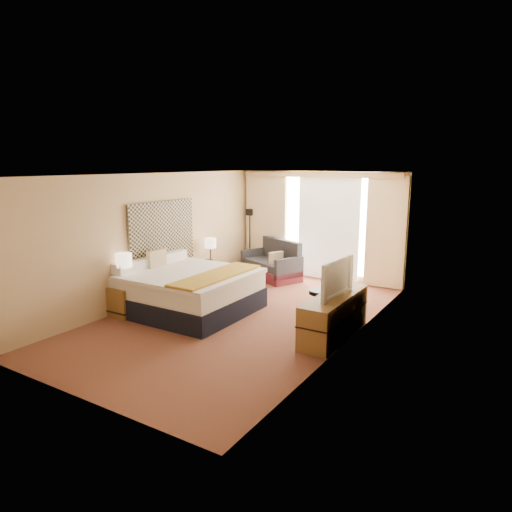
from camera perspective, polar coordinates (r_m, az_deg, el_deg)
The scene contains 21 objects.
floor at distance 8.52m, azimuth -1.91°, elevation -7.60°, with size 4.20×7.00×0.02m, color #59191C.
ceiling at distance 8.05m, azimuth -2.04°, elevation 10.15°, with size 4.20×7.00×0.02m, color silver.
wall_back at distance 11.23m, azimuth 7.99°, elevation 3.82°, with size 4.20×0.02×2.60m, color tan.
wall_front at distance 5.69m, azimuth -21.94°, elevation -4.59°, with size 4.20×0.02×2.60m, color tan.
wall_left at distance 9.50m, azimuth -12.59°, elevation 2.22°, with size 0.02×7.00×2.60m, color tan.
wall_right at distance 7.26m, azimuth 11.97°, elevation -0.61°, with size 0.02×7.00×2.60m, color tan.
headboard at distance 9.61m, azimuth -11.58°, elevation 2.26°, with size 0.06×1.85×1.50m, color black.
nightstand_left at distance 8.86m, azimuth -15.96°, elevation -5.44°, with size 0.45×0.52×0.55m, color olive.
nightstand_right at distance 10.62m, azimuth -6.00°, elevation -2.21°, with size 0.45×0.52×0.55m, color olive.
media_dresser at distance 7.60m, azimuth 9.74°, elevation -7.40°, with size 0.50×1.80×0.70m, color olive.
window at distance 11.10m, azimuth 9.11°, elevation 3.80°, with size 2.30×0.02×2.30m, color white.
curtains at distance 11.12m, azimuth 7.75°, elevation 4.31°, with size 4.12×0.19×2.56m.
bed at distance 8.84m, azimuth -8.50°, elevation -4.25°, with size 2.29×2.09×1.11m.
loveseat at distance 11.22m, azimuth 2.10°, elevation -1.22°, with size 1.70×1.34×0.94m.
floor_lamp at distance 11.97m, azimuth -0.79°, elevation 3.65°, with size 0.20×0.20×1.62m.
desk_chair at distance 8.35m, azimuth 8.59°, elevation -4.69°, with size 0.54×0.54×1.08m.
lamp_left at distance 8.72m, azimuth -16.20°, elevation -0.59°, with size 0.29×0.29×0.62m.
lamp_right at distance 10.50m, azimuth -5.73°, elevation 1.57°, with size 0.26×0.26×0.56m.
tissue_box at distance 8.72m, azimuth -15.18°, elevation -3.39°, with size 0.12×0.12×0.11m, color #81B1C8.
telephone at distance 10.56m, azimuth -5.95°, elevation -0.59°, with size 0.16×0.12×0.06m, color black.
television at distance 7.40m, azimuth 9.45°, elevation -2.66°, with size 1.04×0.14×0.60m, color black.
Camera 1 is at (4.47, -6.69, 2.81)m, focal length 32.00 mm.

